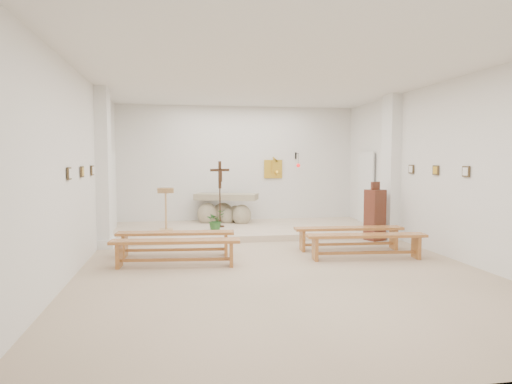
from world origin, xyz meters
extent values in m
cube|color=#C6AA8F|center=(0.00, 0.00, 0.00)|extent=(7.00, 10.00, 0.00)
cube|color=silver|center=(-3.49, 0.00, 1.75)|extent=(0.02, 10.00, 3.50)
cube|color=silver|center=(3.49, 0.00, 1.75)|extent=(0.02, 10.00, 3.50)
cube|color=silver|center=(0.00, 4.99, 1.75)|extent=(7.00, 0.02, 3.50)
cube|color=silver|center=(0.00, 0.00, 3.49)|extent=(7.00, 10.00, 0.02)
cube|color=beige|center=(0.00, 3.50, 0.07)|extent=(6.98, 3.00, 0.15)
cube|color=white|center=(-3.37, 2.00, 1.75)|extent=(0.26, 0.55, 3.50)
cube|color=white|center=(3.37, 2.00, 1.75)|extent=(0.26, 0.55, 3.50)
cube|color=gold|center=(1.05, 4.96, 1.65)|extent=(0.55, 0.04, 0.55)
cube|color=black|center=(1.75, 4.97, 2.05)|extent=(0.04, 0.02, 0.20)
cylinder|color=black|center=(1.75, 4.82, 2.12)|extent=(0.02, 0.30, 0.02)
cylinder|color=black|center=(1.75, 4.67, 1.95)|extent=(0.01, 0.01, 0.34)
sphere|color=red|center=(1.75, 4.67, 1.76)|extent=(0.11, 0.11, 0.11)
cube|color=#43331D|center=(-3.47, -0.80, 1.72)|extent=(0.03, 0.20, 0.20)
cube|color=#43331D|center=(-3.47, 0.20, 1.72)|extent=(0.03, 0.20, 0.20)
cube|color=#43331D|center=(-3.47, 1.20, 1.72)|extent=(0.03, 0.20, 0.20)
cube|color=#43331D|center=(3.47, -0.80, 1.72)|extent=(0.03, 0.20, 0.20)
cube|color=#43331D|center=(3.47, 0.20, 1.72)|extent=(0.03, 0.20, 0.20)
cube|color=#43331D|center=(3.47, 1.20, 1.72)|extent=(0.03, 0.20, 0.20)
cube|color=silver|center=(-3.43, 2.70, 0.27)|extent=(0.10, 0.85, 0.52)
cube|color=silver|center=(3.43, 2.70, 0.27)|extent=(0.10, 0.85, 0.52)
ellipsoid|color=tan|center=(-0.96, 4.44, 0.39)|extent=(0.57, 0.48, 0.64)
ellipsoid|color=tan|center=(-0.01, 4.14, 0.37)|extent=(0.53, 0.45, 0.60)
ellipsoid|color=tan|center=(-0.50, 4.61, 0.41)|extent=(0.60, 0.51, 0.57)
ellipsoid|color=tan|center=(-0.15, 4.45, 0.36)|extent=(0.49, 0.42, 0.53)
ellipsoid|color=tan|center=(-0.39, 4.34, 0.33)|extent=(0.41, 0.35, 0.49)
cube|color=tan|center=(-0.42, 4.40, 0.88)|extent=(1.87, 1.22, 0.17)
cube|color=tan|center=(-2.08, 3.18, 0.17)|extent=(0.34, 0.34, 0.04)
cylinder|color=tan|center=(-2.08, 3.18, 0.63)|extent=(0.05, 0.05, 0.96)
cube|color=tan|center=(-2.08, 3.16, 1.16)|extent=(0.41, 0.30, 0.16)
cube|color=white|center=(-2.08, 3.12, 1.21)|extent=(0.35, 0.24, 0.12)
cylinder|color=#371F11|center=(-0.68, 3.57, 0.16)|extent=(0.23, 0.23, 0.03)
cylinder|color=#371F11|center=(-0.68, 3.57, 0.68)|extent=(0.03, 0.03, 1.05)
cube|color=#371F11|center=(-0.68, 3.57, 1.54)|extent=(0.08, 0.06, 0.72)
cube|color=#371F11|center=(-0.68, 3.57, 1.66)|extent=(0.52, 0.19, 0.07)
cube|color=#371F11|center=(-0.67, 3.54, 1.51)|extent=(0.10, 0.06, 0.31)
imported|color=#2A5C24|center=(-0.85, 2.96, 0.41)|extent=(0.63, 0.61, 0.53)
cube|color=#562318|center=(2.88, 1.80, 0.61)|extent=(0.48, 0.48, 1.22)
cube|color=#562318|center=(2.88, 1.80, 1.31)|extent=(0.25, 0.13, 0.20)
cube|color=#B07233|center=(-1.83, 0.78, 0.47)|extent=(2.36, 0.59, 0.05)
cube|color=#B07233|center=(-2.83, 0.88, 0.22)|extent=(0.10, 0.34, 0.45)
cube|color=#B07233|center=(-0.82, 0.68, 0.22)|extent=(0.10, 0.34, 0.45)
cube|color=#B07233|center=(-1.83, 0.78, 0.13)|extent=(1.96, 0.25, 0.05)
cube|color=#B07233|center=(1.83, 0.78, 0.47)|extent=(2.35, 0.53, 0.05)
cube|color=#B07233|center=(0.82, 0.85, 0.22)|extent=(0.09, 0.34, 0.45)
cube|color=#B07233|center=(2.83, 0.71, 0.22)|extent=(0.09, 0.34, 0.45)
cube|color=#B07233|center=(1.83, 0.78, 0.13)|extent=(1.96, 0.20, 0.05)
cube|color=#B07233|center=(-1.83, -0.15, 0.47)|extent=(2.36, 0.61, 0.05)
cube|color=#B07233|center=(-2.83, -0.05, 0.22)|extent=(0.10, 0.34, 0.45)
cube|color=#B07233|center=(-0.83, -0.25, 0.22)|extent=(0.10, 0.34, 0.45)
cube|color=#B07233|center=(-1.83, -0.15, 0.13)|extent=(1.96, 0.26, 0.05)
cube|color=#B07233|center=(1.83, -0.15, 0.47)|extent=(2.36, 0.58, 0.05)
cube|color=#B07233|center=(0.82, -0.06, 0.22)|extent=(0.09, 0.34, 0.45)
cube|color=#B07233|center=(2.83, -0.24, 0.22)|extent=(0.09, 0.34, 0.45)
cube|color=#B07233|center=(1.83, -0.15, 0.13)|extent=(1.96, 0.24, 0.05)
camera|label=1|loc=(-1.77, -8.42, 1.95)|focal=32.00mm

